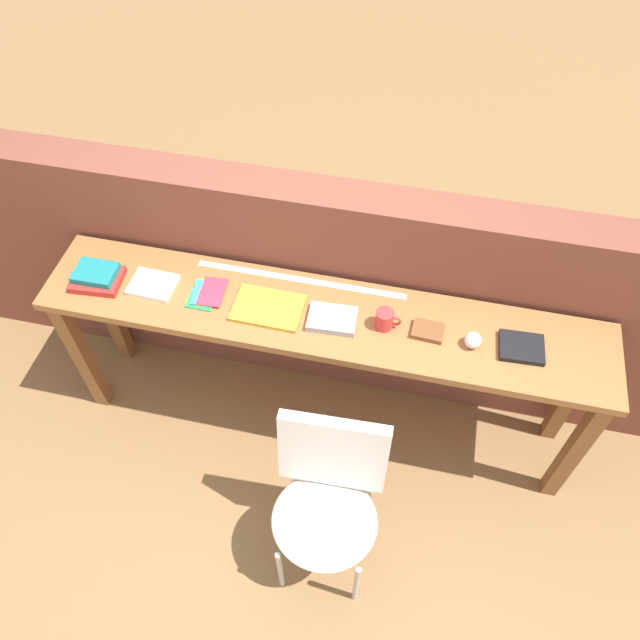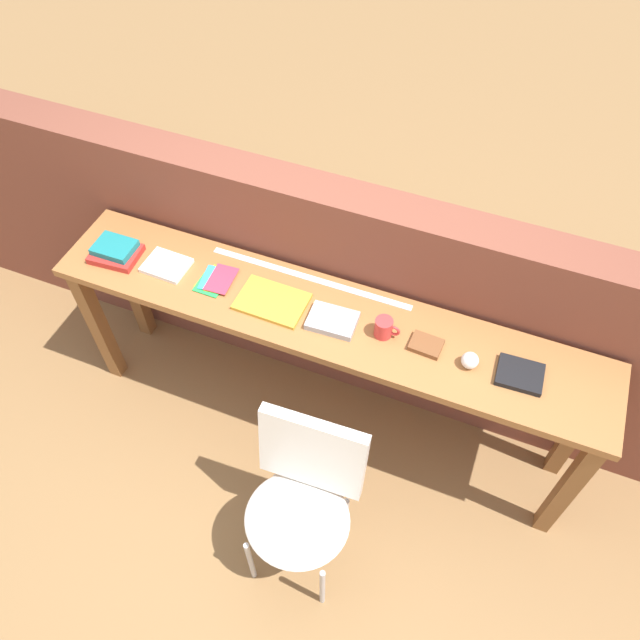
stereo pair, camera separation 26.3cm
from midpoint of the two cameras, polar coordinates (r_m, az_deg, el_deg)
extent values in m
plane|color=olive|center=(3.28, -3.32, -13.32)|extent=(40.00, 40.00, 0.00)
cube|color=brown|center=(3.07, -0.88, 2.39)|extent=(6.00, 0.20, 1.27)
cube|color=#996033|center=(2.69, -2.56, 0.12)|extent=(2.50, 0.44, 0.04)
cube|color=brown|center=(3.37, -23.04, -3.17)|extent=(0.07, 0.07, 0.84)
cube|color=brown|center=(3.02, 19.92, -11.30)|extent=(0.07, 0.07, 0.84)
cube|color=brown|center=(3.52, -20.78, 0.97)|extent=(0.07, 0.07, 0.84)
cube|color=brown|center=(3.18, 19.91, -6.23)|extent=(0.07, 0.07, 0.84)
ellipsoid|color=silver|center=(2.69, -2.52, -18.05)|extent=(0.46, 0.44, 0.08)
cube|color=silver|center=(2.54, -1.84, -12.23)|extent=(0.44, 0.12, 0.40)
cylinder|color=#B2B2B7|center=(2.89, -6.46, -21.98)|extent=(0.02, 0.02, 0.41)
cylinder|color=#B2B2B7|center=(2.86, 0.50, -23.20)|extent=(0.02, 0.02, 0.41)
cylinder|color=#B2B2B7|center=(2.99, -4.95, -16.30)|extent=(0.02, 0.02, 0.41)
cylinder|color=#B2B2B7|center=(2.96, 1.57, -17.38)|extent=(0.02, 0.02, 0.41)
cube|color=red|center=(3.00, -22.09, 3.30)|extent=(0.23, 0.18, 0.03)
cube|color=#19757A|center=(2.98, -22.26, 3.86)|extent=(0.18, 0.14, 0.03)
cube|color=white|center=(2.90, -17.58, 2.94)|extent=(0.20, 0.16, 0.02)
cube|color=yellow|center=(2.82, -13.10, 2.18)|extent=(0.14, 0.17, 0.00)
cube|color=green|center=(2.81, -13.24, 2.09)|extent=(0.12, 0.17, 0.00)
cube|color=orange|center=(2.80, -12.58, 2.26)|extent=(0.12, 0.17, 0.00)
cube|color=#3399D8|center=(2.81, -13.12, 2.33)|extent=(0.13, 0.16, 0.00)
cube|color=#E5334C|center=(2.80, -12.49, 2.39)|extent=(0.12, 0.17, 0.00)
cube|color=gold|center=(2.71, -7.56, 0.94)|extent=(0.30, 0.21, 0.02)
cube|color=#9E9EA3|center=(2.64, -1.72, -0.09)|extent=(0.21, 0.16, 0.03)
cylinder|color=red|center=(2.60, 3.04, -0.13)|extent=(0.08, 0.08, 0.09)
torus|color=red|center=(2.60, 3.99, -0.29)|extent=(0.06, 0.01, 0.06)
cube|color=brown|center=(2.62, 7.01, -1.19)|extent=(0.13, 0.11, 0.02)
sphere|color=silver|center=(2.59, 11.03, -2.02)|extent=(0.07, 0.07, 0.07)
cube|color=black|center=(2.64, 15.29, -2.63)|extent=(0.19, 0.16, 0.02)
cube|color=silver|center=(2.81, -4.47, 3.53)|extent=(0.96, 0.03, 0.00)
camera|label=1|loc=(0.13, -92.87, -3.66)|focal=35.00mm
camera|label=2|loc=(0.13, 87.13, 3.66)|focal=35.00mm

